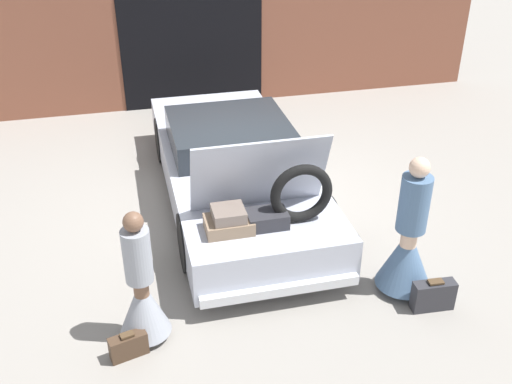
% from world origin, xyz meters
% --- Properties ---
extents(ground_plane, '(40.00, 40.00, 0.00)m').
position_xyz_m(ground_plane, '(0.00, 0.00, 0.00)').
color(ground_plane, gray).
extents(garage_wall_back, '(12.00, 0.14, 2.80)m').
position_xyz_m(garage_wall_back, '(0.00, 4.02, 1.39)').
color(garage_wall_back, brown).
rests_on(garage_wall_back, ground_plane).
extents(car, '(1.99, 5.13, 1.75)m').
position_xyz_m(car, '(0.00, -0.01, 0.55)').
color(car, '#B2B7C6').
rests_on(car, ground_plane).
extents(person_left, '(0.55, 0.55, 1.57)m').
position_xyz_m(person_left, '(-1.52, -2.63, 0.56)').
color(person_left, brown).
rests_on(person_left, ground_plane).
extents(person_right, '(0.65, 0.65, 1.76)m').
position_xyz_m(person_right, '(1.52, -2.54, 0.62)').
color(person_right, beige).
rests_on(person_right, ground_plane).
extents(suitcase_beside_left_person, '(0.42, 0.24, 0.30)m').
position_xyz_m(suitcase_beside_left_person, '(-1.72, -2.89, 0.14)').
color(suitcase_beside_left_person, '#473323').
rests_on(suitcase_beside_left_person, ground_plane).
extents(suitcase_beside_right_person, '(0.49, 0.19, 0.39)m').
position_xyz_m(suitcase_beside_right_person, '(1.70, -2.95, 0.18)').
color(suitcase_beside_right_person, '#2D2D33').
rests_on(suitcase_beside_right_person, ground_plane).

